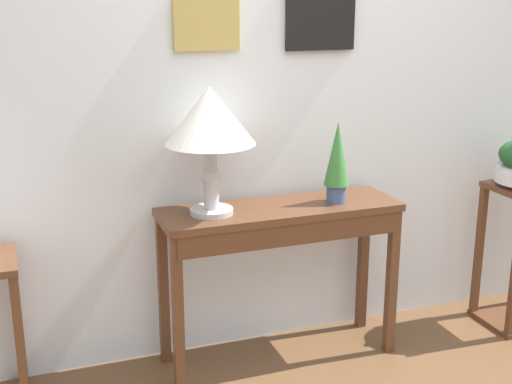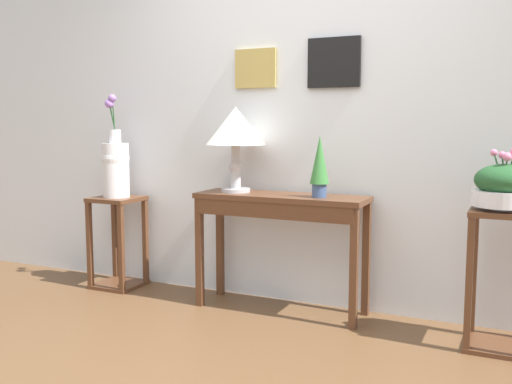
# 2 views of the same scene
# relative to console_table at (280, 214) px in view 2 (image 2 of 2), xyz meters

# --- Properties ---
(back_wall_with_art) EXTENTS (9.00, 0.13, 2.80)m
(back_wall_with_art) POSITION_rel_console_table_xyz_m (0.11, 0.29, 0.75)
(back_wall_with_art) COLOR silver
(back_wall_with_art) RESTS_ON ground
(console_table) EXTENTS (1.13, 0.35, 0.78)m
(console_table) POSITION_rel_console_table_xyz_m (0.00, 0.00, 0.00)
(console_table) COLOR #56331E
(console_table) RESTS_ON ground
(table_lamp) EXTENTS (0.40, 0.40, 0.57)m
(table_lamp) POSITION_rel_console_table_xyz_m (-0.33, 0.02, 0.55)
(table_lamp) COLOR #B7B7BC
(table_lamp) RESTS_ON console_table
(potted_plant_on_console) EXTENTS (0.12, 0.12, 0.39)m
(potted_plant_on_console) POSITION_rel_console_table_xyz_m (0.27, -0.01, 0.34)
(potted_plant_on_console) COLOR #3D5684
(potted_plant_on_console) RESTS_ON console_table
(pedestal_stand_left) EXTENTS (0.34, 0.34, 0.69)m
(pedestal_stand_left) POSITION_rel_console_table_xyz_m (-1.34, 0.02, -0.31)
(pedestal_stand_left) COLOR #56331E
(pedestal_stand_left) RESTS_ON ground
(flower_vase_tall_left) EXTENTS (0.21, 0.21, 0.76)m
(flower_vase_tall_left) POSITION_rel_console_table_xyz_m (-1.34, 0.02, 0.29)
(flower_vase_tall_left) COLOR silver
(flower_vase_tall_left) RESTS_ON pedestal_stand_left
(pedestal_stand_right) EXTENTS (0.34, 0.34, 0.78)m
(pedestal_stand_right) POSITION_rel_console_table_xyz_m (1.34, -0.08, -0.26)
(pedestal_stand_right) COLOR #56331E
(pedestal_stand_right) RESTS_ON ground
(planter_bowl_wide_right) EXTENTS (0.34, 0.34, 0.34)m
(planter_bowl_wide_right) POSITION_rel_console_table_xyz_m (1.34, -0.08, 0.25)
(planter_bowl_wide_right) COLOR silver
(planter_bowl_wide_right) RESTS_ON pedestal_stand_right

